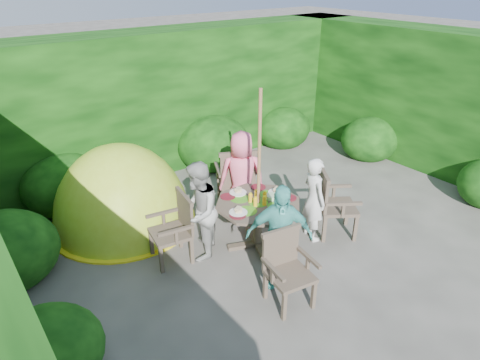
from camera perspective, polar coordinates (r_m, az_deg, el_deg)
ground at (r=5.86m, az=10.24°, el=-10.17°), size 60.00×60.00×0.00m
hedge_enclosure at (r=6.10m, az=2.10°, el=5.27°), size 9.00×9.00×2.50m
patio_table at (r=5.70m, az=2.46°, el=-3.94°), size 1.51×1.51×0.81m
parasol_pole at (r=5.45m, az=2.53°, el=0.86°), size 0.06×0.06×2.20m
garden_chair_right at (r=6.14m, az=12.19°, el=-2.93°), size 0.73×0.75×0.94m
garden_chair_left at (r=5.57m, az=-8.60°, el=-6.28°), size 0.54×0.59×0.88m
garden_chair_back at (r=6.64m, az=-0.51°, el=0.31°), size 0.76×0.72×0.99m
garden_chair_front at (r=4.90m, az=6.24°, el=-11.48°), size 0.57×0.52×0.85m
child_right at (r=5.95m, az=9.80°, el=-2.54°), size 0.39×0.50×1.22m
child_left at (r=5.49m, az=-5.56°, el=-4.21°), size 0.80×0.82×1.33m
child_back at (r=6.32m, az=0.24°, el=0.51°), size 0.80×0.72×1.38m
child_front at (r=5.01m, az=5.25°, el=-7.49°), size 0.81×0.73×1.32m
dome_tent at (r=6.74m, az=-15.09°, el=-5.39°), size 2.26×2.26×2.45m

